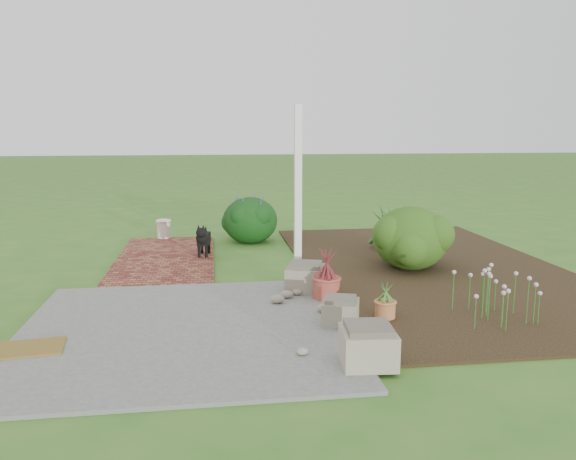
{
  "coord_description": "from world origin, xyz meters",
  "views": [
    {
      "loc": [
        -0.91,
        -7.66,
        2.18
      ],
      "look_at": [
        0.2,
        0.4,
        0.7
      ],
      "focal_mm": 35.0,
      "sensor_mm": 36.0,
      "label": 1
    }
  ],
  "objects": [
    {
      "name": "agapanthus_clump_front",
      "position": [
        2.31,
        1.97,
        0.49
      ],
      "size": [
        1.11,
        1.11,
        0.92
      ],
      "primitive_type": null,
      "rotation": [
        0.0,
        0.0,
        -0.08
      ],
      "color": "#144319",
      "rests_on": "garden_bed"
    },
    {
      "name": "veranda_post",
      "position": [
        0.3,
        0.1,
        1.25
      ],
      "size": [
        0.1,
        0.1,
        2.5
      ],
      "primitive_type": "cube",
      "color": "white",
      "rests_on": "ground"
    },
    {
      "name": "stone_trough_near",
      "position": [
        0.48,
        -2.94,
        0.2
      ],
      "size": [
        0.52,
        0.52,
        0.32
      ],
      "primitive_type": "cube",
      "rotation": [
        0.0,
        0.0,
        -0.08
      ],
      "color": "gray",
      "rests_on": "concrete_patio"
    },
    {
      "name": "cream_ceramic_urn",
      "position": [
        -1.86,
        3.48,
        0.22
      ],
      "size": [
        0.33,
        0.33,
        0.35
      ],
      "primitive_type": "cylinder",
      "rotation": [
        0.0,
        0.0,
        -0.29
      ],
      "color": "beige",
      "rests_on": "brick_path"
    },
    {
      "name": "purple_flowering_bush",
      "position": [
        -0.18,
        3.04,
        0.45
      ],
      "size": [
        1.23,
        1.23,
        0.9
      ],
      "primitive_type": "ellipsoid",
      "rotation": [
        0.0,
        0.0,
        0.18
      ],
      "color": "black",
      "rests_on": "ground"
    },
    {
      "name": "ground",
      "position": [
        0.0,
        0.0,
        0.0
      ],
      "size": [
        80.0,
        80.0,
        0.0
      ],
      "primitive_type": "plane",
      "color": "#336A21",
      "rests_on": "ground"
    },
    {
      "name": "stone_trough_mid",
      "position": [
        0.48,
        -1.84,
        0.17
      ],
      "size": [
        0.49,
        0.49,
        0.26
      ],
      "primitive_type": "cube",
      "rotation": [
        0.0,
        0.0,
        -0.32
      ],
      "color": "gray",
      "rests_on": "concrete_patio"
    },
    {
      "name": "pink_flower_patch",
      "position": [
        2.27,
        -1.91,
        0.32
      ],
      "size": [
        1.21,
        1.21,
        0.59
      ],
      "primitive_type": null,
      "rotation": [
        0.0,
        0.0,
        -0.41
      ],
      "color": "#113D0F",
      "rests_on": "garden_bed"
    },
    {
      "name": "garden_bed",
      "position": [
        2.5,
        0.5,
        0.01
      ],
      "size": [
        4.0,
        7.0,
        0.03
      ],
      "primitive_type": "cube",
      "color": "black",
      "rests_on": "ground"
    },
    {
      "name": "terracotta_pot_small_left",
      "position": [
        1.04,
        -1.69,
        0.13
      ],
      "size": [
        0.27,
        0.27,
        0.2
      ],
      "primitive_type": "cylinder",
      "rotation": [
        0.0,
        0.0,
        0.14
      ],
      "color": "#B0693B",
      "rests_on": "garden_bed"
    },
    {
      "name": "brick_path",
      "position": [
        -1.7,
        1.75,
        0.02
      ],
      "size": [
        1.6,
        3.5,
        0.04
      ],
      "primitive_type": "cube",
      "color": "#5A211C",
      "rests_on": "ground"
    },
    {
      "name": "terracotta_pot_bronze",
      "position": [
        0.52,
        -0.89,
        0.17
      ],
      "size": [
        0.43,
        0.43,
        0.28
      ],
      "primitive_type": "cylinder",
      "rotation": [
        0.0,
        0.0,
        -0.31
      ],
      "color": "#9A4034",
      "rests_on": "garden_bed"
    },
    {
      "name": "concrete_patio",
      "position": [
        -1.25,
        -1.75,
        0.02
      ],
      "size": [
        3.5,
        3.5,
        0.04
      ],
      "primitive_type": "cube",
      "color": "#5D5D5A",
      "rests_on": "ground"
    },
    {
      "name": "terracotta_pot_small_right",
      "position": [
        0.59,
        -2.98,
        0.13
      ],
      "size": [
        0.27,
        0.27,
        0.19
      ],
      "primitive_type": "cylinder",
      "rotation": [
        0.0,
        0.0,
        -0.22
      ],
      "color": "#9F4A35",
      "rests_on": "garden_bed"
    },
    {
      "name": "evergreen_shrub",
      "position": [
        2.14,
        0.55,
        0.53
      ],
      "size": [
        1.53,
        1.53,
        0.99
      ],
      "primitive_type": "ellipsoid",
      "rotation": [
        0.0,
        0.0,
        -0.4
      ],
      "color": "#14390C",
      "rests_on": "garden_bed"
    },
    {
      "name": "coir_doormat",
      "position": [
        -2.76,
        -2.16,
        0.05
      ],
      "size": [
        0.78,
        0.56,
        0.02
      ],
      "primitive_type": "cube",
      "rotation": [
        0.0,
        0.0,
        0.13
      ],
      "color": "brown",
      "rests_on": "concrete_patio"
    },
    {
      "name": "black_dog",
      "position": [
        -1.06,
        1.75,
        0.35
      ],
      "size": [
        0.24,
        0.6,
        0.52
      ],
      "rotation": [
        0.0,
        0.0,
        -0.16
      ],
      "color": "black",
      "rests_on": "brick_path"
    },
    {
      "name": "stone_trough_far",
      "position": [
        0.31,
        -0.51,
        0.2
      ],
      "size": [
        0.6,
        0.6,
        0.32
      ],
      "primitive_type": "cube",
      "rotation": [
        0.0,
        0.0,
        -0.3
      ],
      "color": "#776858",
      "rests_on": "concrete_patio"
    },
    {
      "name": "agapanthus_clump_back",
      "position": [
        2.37,
        1.25,
        0.41
      ],
      "size": [
        0.98,
        0.98,
        0.77
      ],
      "primitive_type": null,
      "rotation": [
        0.0,
        0.0,
        -0.16
      ],
      "color": "#1D440E",
      "rests_on": "garden_bed"
    }
  ]
}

